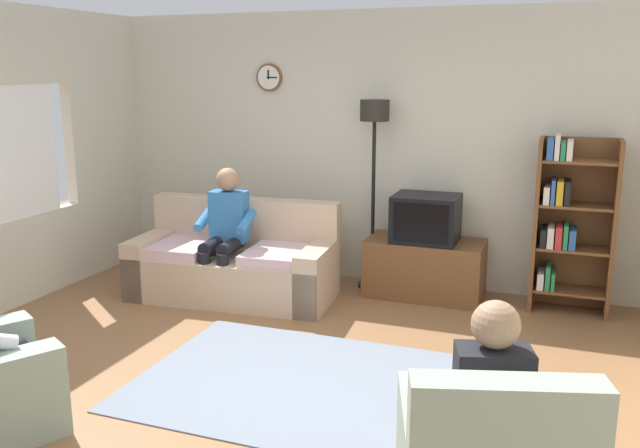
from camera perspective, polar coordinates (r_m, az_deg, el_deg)
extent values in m
plane|color=#8C603D|center=(4.77, -4.65, -13.47)|extent=(12.00, 12.00, 0.00)
cube|color=beige|center=(6.82, 4.67, 6.39)|extent=(6.20, 0.12, 2.70)
cylinder|color=brown|center=(7.09, -4.34, 12.31)|extent=(0.28, 0.03, 0.28)
cylinder|color=white|center=(7.08, -4.39, 12.31)|extent=(0.24, 0.01, 0.24)
cube|color=black|center=(7.07, -4.42, 12.55)|extent=(0.02, 0.01, 0.09)
cube|color=black|center=(7.05, -4.11, 12.32)|extent=(0.11, 0.01, 0.01)
cube|color=beige|center=(7.62, -17.87, 6.88)|extent=(0.12, 1.10, 1.20)
cube|color=tan|center=(6.44, -7.41, -4.42)|extent=(1.96, 0.99, 0.42)
cube|color=tan|center=(6.65, -6.31, 0.16)|extent=(1.91, 0.35, 0.48)
cube|color=tan|center=(6.15, -0.20, -4.47)|extent=(0.29, 0.85, 0.56)
cube|color=tan|center=(6.79, -13.97, -3.19)|extent=(0.29, 0.85, 0.56)
cube|color=beige|center=(6.15, -3.37, -2.65)|extent=(0.65, 0.73, 0.10)
cube|color=beige|center=(6.54, -11.68, -1.96)|extent=(0.65, 0.73, 0.10)
cube|color=brown|center=(6.50, 8.87, -3.73)|extent=(1.10, 0.56, 0.55)
cube|color=black|center=(6.73, 9.33, -2.91)|extent=(1.10, 0.04, 0.03)
cube|color=black|center=(6.35, 8.99, 0.50)|extent=(0.60, 0.48, 0.44)
cube|color=black|center=(6.12, 8.53, 0.04)|extent=(0.50, 0.01, 0.36)
cube|color=brown|center=(6.31, 17.88, -0.01)|extent=(0.04, 0.36, 1.55)
cube|color=brown|center=(6.32, 23.67, -0.46)|extent=(0.04, 0.36, 1.55)
cube|color=brown|center=(6.47, 20.78, 0.08)|extent=(0.64, 0.02, 1.55)
cube|color=brown|center=(6.45, 20.36, -5.27)|extent=(0.60, 0.34, 0.02)
cube|color=silver|center=(6.41, 18.26, -4.42)|extent=(0.06, 0.28, 0.15)
cube|color=#267F4C|center=(6.40, 18.82, -4.17)|extent=(0.04, 0.28, 0.22)
cube|color=#267F4C|center=(6.41, 19.21, -4.43)|extent=(0.03, 0.28, 0.16)
cube|color=brown|center=(6.35, 20.64, -1.94)|extent=(0.60, 0.34, 0.02)
cube|color=black|center=(6.31, 18.48, -0.99)|extent=(0.05, 0.28, 0.16)
cube|color=silver|center=(6.31, 19.03, -0.94)|extent=(0.06, 0.28, 0.18)
cube|color=red|center=(6.30, 19.64, -0.93)|extent=(0.05, 0.28, 0.20)
cube|color=#267F4C|center=(6.30, 20.16, -0.89)|extent=(0.04, 0.28, 0.21)
cube|color=#2D59A5|center=(6.31, 20.66, -1.10)|extent=(0.06, 0.28, 0.18)
cube|color=brown|center=(6.27, 20.91, 1.49)|extent=(0.60, 0.34, 0.02)
cube|color=silver|center=(6.23, 18.73, 2.43)|extent=(0.05, 0.28, 0.15)
cube|color=#2D59A5|center=(6.23, 19.23, 2.68)|extent=(0.03, 0.28, 0.22)
cube|color=gold|center=(6.23, 19.74, 2.60)|extent=(0.05, 0.28, 0.21)
cube|color=black|center=(6.23, 20.30, 2.56)|extent=(0.05, 0.28, 0.21)
cube|color=brown|center=(6.21, 21.20, 5.00)|extent=(0.60, 0.34, 0.02)
cube|color=#2D59A5|center=(6.18, 19.02, 6.09)|extent=(0.05, 0.28, 0.18)
cube|color=silver|center=(6.18, 19.55, 6.18)|extent=(0.04, 0.28, 0.21)
cube|color=#267F4C|center=(6.18, 19.98, 5.89)|extent=(0.04, 0.28, 0.15)
cube|color=silver|center=(6.18, 20.48, 5.92)|extent=(0.05, 0.28, 0.17)
cylinder|color=black|center=(6.79, 4.41, -5.18)|extent=(0.28, 0.28, 0.03)
cylinder|color=black|center=(6.58, 4.53, 1.75)|extent=(0.04, 0.04, 1.70)
cylinder|color=black|center=(6.47, 4.67, 9.60)|extent=(0.28, 0.28, 0.20)
cube|color=gray|center=(2.98, 15.53, -17.04)|extent=(0.82, 0.40, 0.50)
cube|color=slate|center=(4.78, -1.82, -13.32)|extent=(2.20, 1.70, 0.01)
cube|color=#3372B2|center=(6.36, -7.72, 0.65)|extent=(0.35, 0.23, 0.48)
sphere|color=#A37A5B|center=(6.29, -7.85, 3.75)|extent=(0.22, 0.22, 0.22)
cylinder|color=black|center=(6.22, -7.59, -1.91)|extent=(0.16, 0.39, 0.13)
cylinder|color=black|center=(6.29, -9.10, -1.79)|extent=(0.16, 0.39, 0.13)
cylinder|color=black|center=(6.13, -8.22, -4.88)|extent=(0.12, 0.12, 0.52)
cylinder|color=black|center=(6.20, -9.74, -4.72)|extent=(0.12, 0.12, 0.52)
cylinder|color=#3372B2|center=(6.20, -6.30, 0.18)|extent=(0.12, 0.34, 0.20)
cylinder|color=#3372B2|center=(6.37, -9.81, 0.40)|extent=(0.12, 0.34, 0.20)
cylinder|color=black|center=(4.46, -25.41, -10.77)|extent=(0.30, 0.39, 0.13)
cylinder|color=black|center=(4.74, -23.44, -12.04)|extent=(0.15, 0.15, 0.40)
cylinder|color=black|center=(4.59, -22.79, -12.86)|extent=(0.15, 0.15, 0.40)
cube|color=black|center=(3.25, 14.39, -14.10)|extent=(0.38, 0.29, 0.48)
sphere|color=#A37A5B|center=(3.12, 14.71, -8.27)|extent=(0.22, 0.22, 0.22)
cylinder|color=#4C4742|center=(3.51, 12.08, -16.25)|extent=(0.23, 0.40, 0.13)
cylinder|color=#4C4742|center=(3.54, 15.08, -16.15)|extent=(0.23, 0.40, 0.13)
cylinder|color=#4C4742|center=(3.78, 11.49, -17.77)|extent=(0.14, 0.14, 0.40)
cylinder|color=#4C4742|center=(3.81, 14.31, -17.68)|extent=(0.14, 0.14, 0.40)
cylinder|color=black|center=(3.32, 10.38, -13.72)|extent=(0.18, 0.34, 0.20)
cylinder|color=black|center=(3.39, 17.64, -13.51)|extent=(0.18, 0.34, 0.20)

